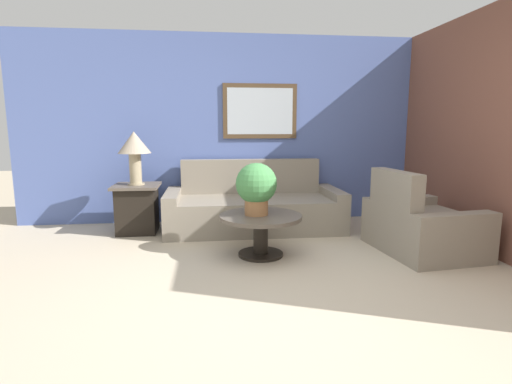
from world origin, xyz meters
name	(u,v)px	position (x,y,z in m)	size (l,w,h in m)	color
ground_plane	(295,303)	(0.00, 0.00, 0.00)	(20.00, 20.00, 0.00)	#BCAD93
wall_back	(254,129)	(0.00, 2.85, 1.31)	(6.55, 0.09, 2.60)	#5166A8
wall_right	(470,131)	(2.30, 1.41, 1.30)	(0.06, 4.82, 2.60)	brown
couch_main	(254,208)	(-0.06, 2.31, 0.28)	(2.28, 0.99, 0.89)	gray
armchair	(420,227)	(1.61, 1.10, 0.28)	(1.01, 1.21, 0.89)	gray
coffee_table	(261,226)	(-0.12, 1.17, 0.32)	(0.86, 0.86, 0.44)	black
side_table	(137,208)	(-1.57, 2.30, 0.31)	(0.57, 0.57, 0.62)	black
table_lamp	(134,147)	(-1.57, 2.30, 1.09)	(0.41, 0.41, 0.67)	tan
potted_plant_on_table	(256,186)	(-0.16, 1.19, 0.74)	(0.43, 0.43, 0.54)	#9E6B42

